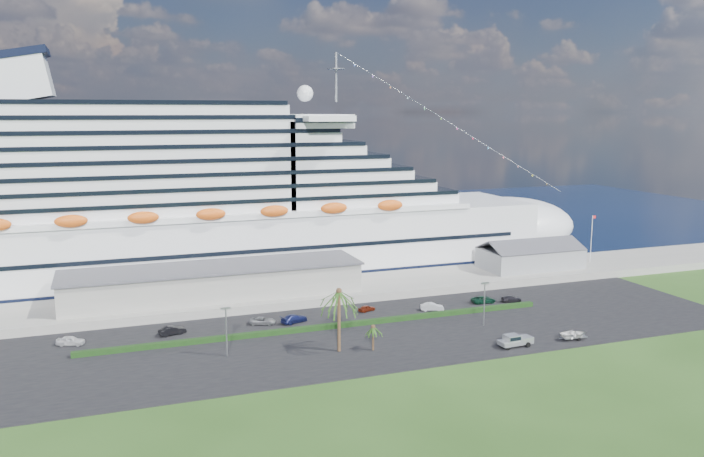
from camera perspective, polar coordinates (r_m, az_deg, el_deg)
name	(u,v)px	position (r m, az deg, el deg)	size (l,w,h in m)	color
ground	(404,352)	(116.29, 4.32, -10.23)	(420.00, 420.00, 0.00)	#244517
asphalt_lot	(379,332)	(125.81, 2.23, -8.63)	(140.00, 38.00, 0.12)	black
wharf	(329,290)	(151.70, -1.93, -5.10)	(240.00, 20.00, 1.80)	gray
water	(247,229)	(237.25, -8.71, -0.05)	(420.00, 160.00, 0.02)	black
cruise_ship	(211,209)	(166.79, -11.61, 1.59)	(191.00, 38.00, 54.00)	silver
terminal_building	(214,281)	(145.14, -11.39, -4.29)	(61.00, 15.00, 6.30)	gray
port_shed	(530,257)	(173.74, 14.60, -2.32)	(24.00, 12.31, 7.37)	gray
flagpole	(592,237)	(183.77, 19.29, -0.68)	(1.08, 0.16, 12.00)	silver
hedge	(328,326)	(127.50, -1.99, -8.13)	(88.00, 1.10, 0.90)	black
lamp_post_left	(226,325)	(114.12, -10.41, -7.93)	(1.60, 0.35, 8.27)	gray
lamp_post_right	(485,298)	(130.40, 10.96, -5.71)	(1.60, 0.35, 8.27)	gray
palm_tall	(339,298)	(113.51, -1.09, -5.83)	(8.82, 8.82, 11.13)	#47301E
palm_short	(373,330)	(115.60, 1.77, -8.41)	(3.53, 3.53, 4.56)	#47301E
parked_car_0	(71,341)	(128.20, -22.36, -8.62)	(1.87, 4.64, 1.58)	silver
parked_car_1	(172,331)	(128.13, -14.72, -8.20)	(1.68, 4.81, 1.58)	black
parked_car_2	(263,321)	(131.04, -7.43, -7.61)	(2.24, 4.86, 1.35)	gray
parked_car_3	(294,318)	(131.41, -4.83, -7.46)	(2.21, 5.44, 1.58)	#151B4C
parked_car_4	(367,308)	(138.16, 1.23, -6.65)	(1.45, 3.61, 1.23)	maroon
parked_car_5	(432,307)	(139.52, 6.67, -6.49)	(1.61, 4.63, 1.52)	silver
parked_car_6	(484,300)	(146.57, 10.88, -5.83)	(2.36, 5.12, 1.42)	#0C3322
parked_car_7	(511,299)	(148.62, 13.10, -5.71)	(1.81, 4.45, 1.29)	#242228
pickup_truck	(515,340)	(121.17, 13.40, -9.00)	(6.15, 2.54, 2.13)	black
boat_trailer	(574,334)	(127.41, 17.99, -8.34)	(5.67, 3.86, 1.60)	gray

